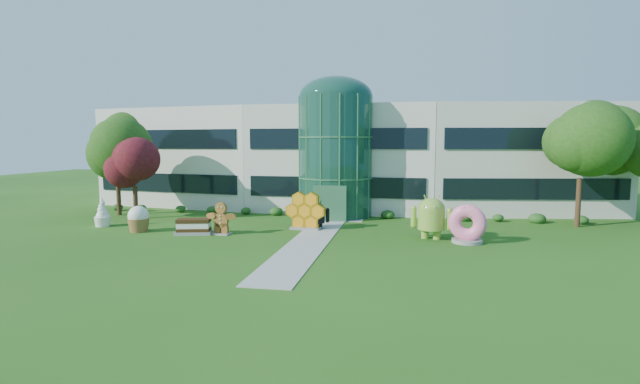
% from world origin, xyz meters
% --- Properties ---
extents(ground, '(140.00, 140.00, 0.00)m').
position_xyz_m(ground, '(0.00, 0.00, 0.00)').
color(ground, '#215114').
rests_on(ground, ground).
extents(building, '(46.00, 15.00, 9.30)m').
position_xyz_m(building, '(0.00, 18.00, 4.65)').
color(building, beige).
rests_on(building, ground).
extents(atrium, '(6.00, 6.00, 9.80)m').
position_xyz_m(atrium, '(0.00, 12.00, 4.90)').
color(atrium, '#194738').
rests_on(atrium, ground).
extents(walkway, '(2.40, 20.00, 0.04)m').
position_xyz_m(walkway, '(0.00, 2.00, 0.02)').
color(walkway, '#9E9E93').
rests_on(walkway, ground).
extents(tree_red, '(4.00, 4.00, 6.00)m').
position_xyz_m(tree_red, '(-15.50, 7.50, 3.00)').
color(tree_red, '#3F0C14').
rests_on(tree_red, ground).
extents(trees_backdrop, '(52.00, 8.00, 8.40)m').
position_xyz_m(trees_backdrop, '(0.00, 13.00, 4.20)').
color(trees_backdrop, '#1E4711').
rests_on(trees_backdrop, ground).
extents(android_green, '(3.07, 2.42, 3.07)m').
position_xyz_m(android_green, '(7.36, 3.70, 1.53)').
color(android_green, '#81AF38').
rests_on(android_green, ground).
extents(android_black, '(2.25, 1.84, 2.21)m').
position_xyz_m(android_black, '(-0.42, 5.76, 1.10)').
color(android_black, black).
rests_on(android_black, ground).
extents(donut, '(2.50, 1.68, 2.38)m').
position_xyz_m(donut, '(9.47, 2.93, 1.19)').
color(donut, '#EB5981').
rests_on(donut, ground).
extents(gingerbread, '(2.45, 1.14, 2.18)m').
position_xyz_m(gingerbread, '(-6.23, 2.62, 1.09)').
color(gingerbread, brown).
rests_on(gingerbread, ground).
extents(ice_cream_sandwich, '(2.55, 1.68, 1.05)m').
position_xyz_m(ice_cream_sandwich, '(-8.06, 2.36, 0.52)').
color(ice_cream_sandwich, black).
rests_on(ice_cream_sandwich, ground).
extents(honeycomb, '(3.15, 1.42, 2.40)m').
position_xyz_m(honeycomb, '(-1.12, 5.43, 1.20)').
color(honeycomb, orange).
rests_on(honeycomb, ground).
extents(froyo, '(1.48, 1.48, 2.12)m').
position_xyz_m(froyo, '(-15.92, 3.91, 1.06)').
color(froyo, white).
rests_on(froyo, ground).
extents(cupcake, '(1.93, 1.93, 1.79)m').
position_xyz_m(cupcake, '(-12.18, 2.53, 0.89)').
color(cupcake, white).
rests_on(cupcake, ground).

